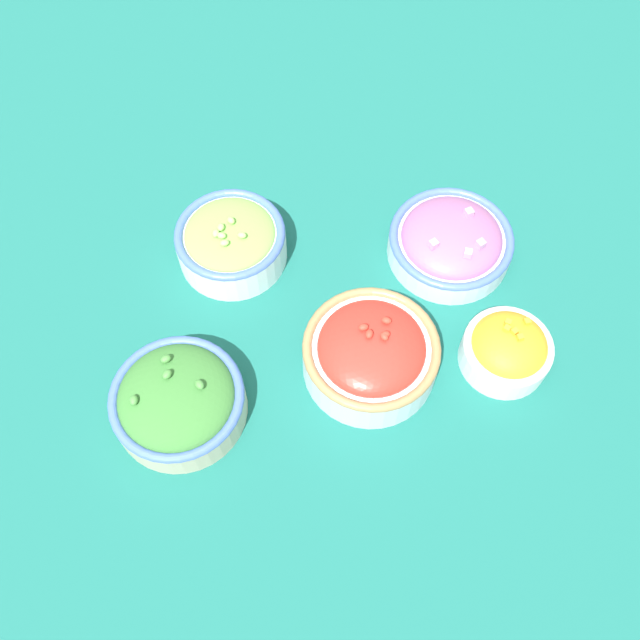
% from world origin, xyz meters
% --- Properties ---
extents(ground_plane, '(3.00, 3.00, 0.00)m').
position_xyz_m(ground_plane, '(0.00, 0.00, 0.00)').
color(ground_plane, '#196056').
extents(bowl_lettuce, '(0.15, 0.15, 0.07)m').
position_xyz_m(bowl_lettuce, '(0.10, -0.14, 0.03)').
color(bowl_lettuce, white).
rests_on(bowl_lettuce, ground_plane).
extents(bowl_broccoli, '(0.16, 0.16, 0.07)m').
position_xyz_m(bowl_broccoli, '(0.19, 0.08, 0.03)').
color(bowl_broccoli, beige).
rests_on(bowl_broccoli, ground_plane).
extents(bowl_cherry_tomatoes, '(0.17, 0.17, 0.08)m').
position_xyz_m(bowl_cherry_tomatoes, '(-0.05, 0.06, 0.04)').
color(bowl_cherry_tomatoes, silver).
rests_on(bowl_cherry_tomatoes, ground_plane).
extents(bowl_red_onion, '(0.17, 0.17, 0.07)m').
position_xyz_m(bowl_red_onion, '(-0.19, -0.09, 0.03)').
color(bowl_red_onion, silver).
rests_on(bowl_red_onion, ground_plane).
extents(bowl_squash, '(0.11, 0.11, 0.07)m').
position_xyz_m(bowl_squash, '(-0.22, 0.08, 0.03)').
color(bowl_squash, white).
rests_on(bowl_squash, ground_plane).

